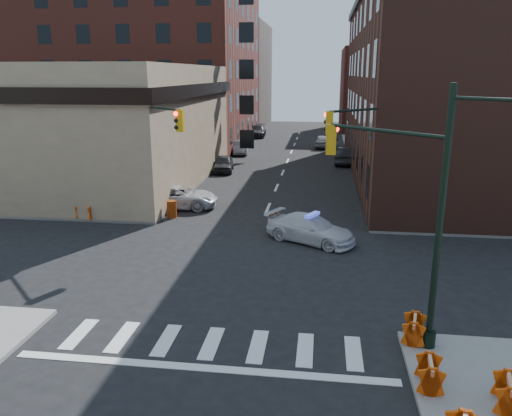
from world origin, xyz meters
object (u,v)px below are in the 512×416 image
(police_car, at_px, (311,229))
(pedestrian_b, at_px, (93,203))
(pickup, at_px, (177,197))
(barrel_bank, at_px, (172,209))
(parked_car_wfar, at_px, (241,147))
(barricade_nw_a, at_px, (114,201))
(pedestrian_a, at_px, (140,205))
(barricade_se_a, at_px, (414,329))
(parked_car_wnear, at_px, (223,164))
(barrel_road, at_px, (275,220))
(parked_car_enear, at_px, (344,156))

(police_car, height_order, pedestrian_b, pedestrian_b)
(pickup, xyz_separation_m, barrel_bank, (0.30, -2.23, -0.20))
(parked_car_wfar, relative_size, barricade_nw_a, 3.23)
(pedestrian_b, bearing_deg, parked_car_wfar, 93.64)
(pickup, bearing_deg, barrel_bank, -176.74)
(pickup, xyz_separation_m, parked_car_wfar, (0.47, 22.54, -0.02))
(pedestrian_a, height_order, barricade_se_a, pedestrian_a)
(parked_car_wnear, distance_m, barricade_se_a, 30.18)
(barricade_se_a, bearing_deg, pedestrian_b, 65.98)
(parked_car_wnear, distance_m, barrel_road, 17.37)
(pickup, relative_size, parked_car_wnear, 1.25)
(parked_car_enear, bearing_deg, pedestrian_b, 57.00)
(parked_car_wnear, xyz_separation_m, barrel_road, (6.12, -16.25, -0.19))
(barricade_nw_a, bearing_deg, parked_car_wfar, 67.74)
(parked_car_wnear, bearing_deg, barricade_nw_a, -113.68)
(barricade_se_a, bearing_deg, parked_car_wfar, 29.65)
(barrel_road, bearing_deg, parked_car_wnear, 110.65)
(pickup, distance_m, parked_car_wnear, 12.47)
(parked_car_wfar, height_order, barricade_se_a, parked_car_wfar)
(pickup, relative_size, parked_car_wfar, 1.23)
(parked_car_wnear, distance_m, parked_car_wfar, 10.09)
(pedestrian_a, bearing_deg, parked_car_wnear, 106.22)
(parked_car_wnear, bearing_deg, pickup, -99.11)
(parked_car_wnear, relative_size, pedestrian_a, 2.49)
(parked_car_wnear, distance_m, barrel_bank, 14.69)
(police_car, relative_size, parked_car_enear, 0.98)
(parked_car_wfar, distance_m, pedestrian_a, 25.95)
(barrel_bank, bearing_deg, parked_car_enear, 61.23)
(pickup, xyz_separation_m, barricade_nw_a, (-3.70, -1.35, -0.08))
(parked_car_wfar, height_order, parked_car_enear, parked_car_enear)
(police_car, distance_m, parked_car_wfar, 29.35)
(police_car, relative_size, barrel_road, 4.58)
(pickup, xyz_separation_m, barricade_se_a, (12.20, -15.39, -0.17))
(barrel_road, relative_size, barricade_se_a, 0.97)
(barrel_bank, bearing_deg, barricade_nw_a, 167.53)
(parked_car_wfar, bearing_deg, parked_car_enear, -30.68)
(police_car, height_order, pedestrian_a, pedestrian_a)
(parked_car_wfar, height_order, barricade_nw_a, parked_car_wfar)
(parked_car_wnear, distance_m, pedestrian_a, 15.91)
(police_car, xyz_separation_m, pedestrian_b, (-12.76, 2.29, 0.36))
(barrel_road, xyz_separation_m, barricade_se_a, (5.51, -11.59, 0.03))
(barrel_bank, bearing_deg, police_car, -22.15)
(parked_car_enear, bearing_deg, barricade_nw_a, 54.95)
(parked_car_wfar, distance_m, barricade_se_a, 39.70)
(parked_car_wfar, xyz_separation_m, barrel_bank, (-0.17, -24.77, -0.18))
(police_car, distance_m, barrel_bank, 9.05)
(parked_car_wnear, xyz_separation_m, barrel_bank, (-0.26, -14.69, -0.19))
(pedestrian_b, relative_size, barrel_road, 1.73)
(police_car, height_order, parked_car_wfar, parked_car_wfar)
(parked_car_wnear, relative_size, barrel_bank, 4.01)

